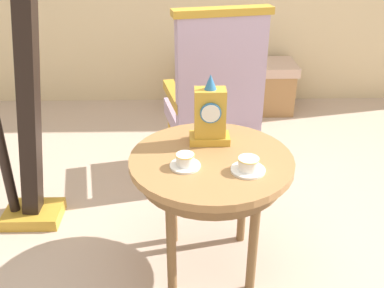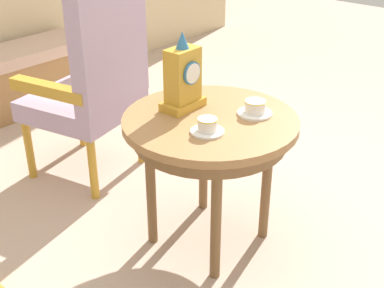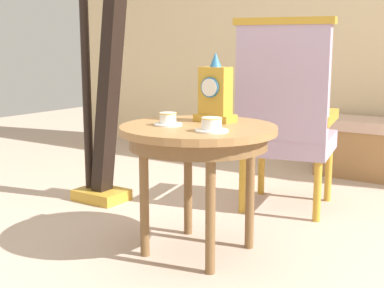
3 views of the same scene
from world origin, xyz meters
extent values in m
plane|color=#BCA38E|center=(0.00, 0.00, 0.00)|extent=(10.00, 10.00, 0.00)
cylinder|color=#9E7042|center=(-0.06, -0.04, 0.60)|extent=(0.74, 0.74, 0.03)
cylinder|color=brown|center=(-0.06, -0.04, 0.55)|extent=(0.65, 0.65, 0.07)
cylinder|color=brown|center=(0.13, 0.15, 0.29)|extent=(0.04, 0.04, 0.59)
cylinder|color=brown|center=(-0.24, 0.15, 0.29)|extent=(0.04, 0.04, 0.59)
cylinder|color=brown|center=(-0.24, -0.22, 0.29)|extent=(0.04, 0.04, 0.59)
cylinder|color=brown|center=(0.13, -0.22, 0.29)|extent=(0.04, 0.04, 0.59)
cylinder|color=white|center=(-0.17, -0.12, 0.63)|extent=(0.13, 0.13, 0.01)
cylinder|color=white|center=(-0.17, -0.12, 0.66)|extent=(0.08, 0.08, 0.05)
torus|color=gold|center=(-0.17, -0.12, 0.68)|extent=(0.08, 0.08, 0.00)
cylinder|color=white|center=(0.09, -0.16, 0.63)|extent=(0.15, 0.15, 0.01)
cylinder|color=white|center=(0.09, -0.16, 0.66)|extent=(0.09, 0.09, 0.05)
torus|color=gold|center=(0.09, -0.16, 0.68)|extent=(0.09, 0.09, 0.00)
cube|color=gold|center=(-0.06, 0.12, 0.64)|extent=(0.19, 0.11, 0.04)
cube|color=gold|center=(-0.06, 0.12, 0.77)|extent=(0.14, 0.09, 0.23)
cylinder|color=teal|center=(-0.06, 0.06, 0.79)|extent=(0.10, 0.01, 0.10)
cylinder|color=white|center=(-0.06, 0.06, 0.79)|extent=(0.08, 0.00, 0.08)
cone|color=teal|center=(-0.06, 0.12, 0.92)|extent=(0.06, 0.06, 0.07)
cube|color=#B299B7|center=(-0.01, 0.89, 0.41)|extent=(0.62, 0.62, 0.11)
cube|color=#B299B7|center=(0.04, 0.68, 0.78)|extent=(0.53, 0.20, 0.64)
cube|color=gold|center=(0.22, 0.94, 0.57)|extent=(0.16, 0.47, 0.06)
cube|color=gold|center=(-0.23, 0.84, 0.57)|extent=(0.16, 0.47, 0.06)
cylinder|color=gold|center=(0.16, 1.15, 0.18)|extent=(0.04, 0.04, 0.35)
cylinder|color=gold|center=(-0.27, 1.06, 0.18)|extent=(0.04, 0.04, 0.35)
cylinder|color=gold|center=(0.26, 0.72, 0.18)|extent=(0.04, 0.04, 0.35)
cylinder|color=gold|center=(-0.18, 0.63, 0.18)|extent=(0.04, 0.04, 0.35)
cube|color=#CCA893|center=(0.31, 1.95, 0.40)|extent=(1.00, 0.40, 0.08)
cube|color=#9E7042|center=(0.31, 1.95, 0.18)|extent=(0.96, 0.38, 0.36)
camera|label=1|loc=(-0.18, -1.73, 1.58)|focal=40.95mm
camera|label=2|loc=(-1.60, -1.26, 1.53)|focal=48.80mm
camera|label=3|loc=(1.30, -2.11, 0.99)|focal=50.22mm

